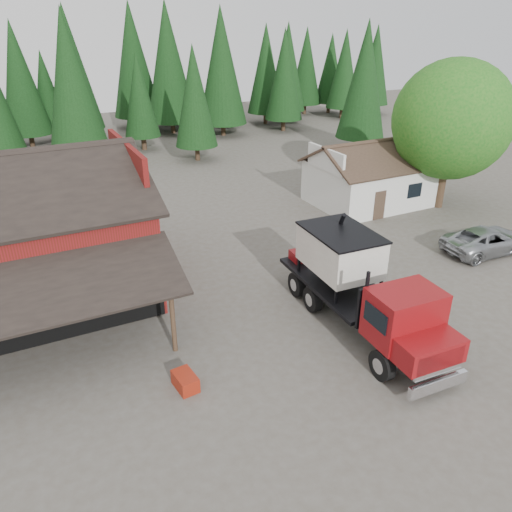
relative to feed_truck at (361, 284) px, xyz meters
name	(u,v)px	position (x,y,z in m)	size (l,w,h in m)	color
ground	(316,341)	(-2.24, -0.14, -2.14)	(120.00, 120.00, 0.00)	#4E483D
red_barn	(10,246)	(-13.24, 9.77, 0.55)	(12.80, 13.63, 7.18)	maroon
farmhouse	(370,181)	(10.76, 12.86, -0.47)	(8.60, 6.42, 4.65)	silver
deciduous_tree	(452,124)	(14.77, 9.83, 3.77)	(8.00, 8.00, 10.20)	#382619
conifer_backdrop	(108,141)	(-2.24, 41.86, -2.14)	(76.00, 16.00, 16.00)	black
near_pine_b	(194,96)	(3.76, 29.86, 3.75)	(3.96, 3.96, 10.40)	#382619
near_pine_c	(364,80)	(19.76, 25.86, 4.75)	(4.84, 4.84, 12.40)	#382619
near_pine_d	(70,80)	(-6.24, 33.86, 5.26)	(5.28, 5.28, 13.40)	#382619
feed_truck	(361,284)	(0.00, 0.00, 0.00)	(3.24, 10.26, 4.57)	black
silver_car	(487,240)	(11.50, 2.86, -1.38)	(2.52, 5.47, 1.52)	#A0A3A7
equip_box	(185,381)	(-8.24, -0.43, -1.84)	(0.70, 1.10, 0.60)	maroon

